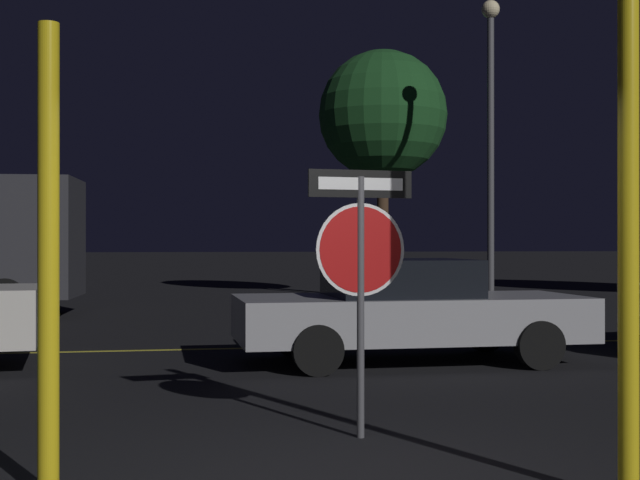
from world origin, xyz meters
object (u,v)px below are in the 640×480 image
yellow_pole_left (48,259)px  yellow_pole_right (628,208)px  passing_car_3 (407,310)px  tree_0 (383,115)px  street_lamp (491,116)px  stop_sign (361,249)px

yellow_pole_left → yellow_pole_right: yellow_pole_right is taller
passing_car_3 → tree_0: tree_0 is taller
street_lamp → yellow_pole_left: bearing=-120.1°
yellow_pole_left → street_lamp: bearing=59.9°
stop_sign → yellow_pole_right: (1.21, -1.98, 0.26)m
stop_sign → passing_car_3: 4.56m
passing_car_3 → tree_0: bearing=166.6°
street_lamp → tree_0: bearing=108.8°
stop_sign → tree_0: size_ratio=0.31×
stop_sign → street_lamp: bearing=58.0°
stop_sign → tree_0: (4.43, 17.23, 3.58)m
passing_car_3 → street_lamp: 10.40m
yellow_pole_right → tree_0: size_ratio=0.51×
passing_car_3 → tree_0: (2.88, 13.02, 4.41)m
yellow_pole_right → street_lamp: size_ratio=0.49×
tree_0 → passing_car_3: bearing=-102.5°
passing_car_3 → street_lamp: size_ratio=0.64×
yellow_pole_right → passing_car_3: (0.33, 6.19, -1.08)m
yellow_pole_right → tree_0: bearing=80.5°
passing_car_3 → yellow_pole_right: bearing=-4.0°
yellow_pole_right → street_lamp: 15.78m
yellow_pole_left → tree_0: bearing=70.2°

